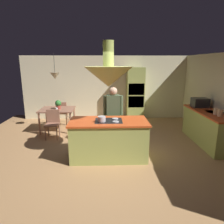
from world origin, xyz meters
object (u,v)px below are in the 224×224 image
object	(u,v)px
canister_flour	(220,113)
person_at_island	(113,113)
chair_facing_island	(53,122)
chair_by_back_wall	(62,111)
kitchen_island	(109,139)
canister_sugar	(216,111)
microwave_on_counter	(200,103)
potted_plant_on_table	(58,104)
cooking_pot_on_cooktop	(102,119)
oven_tower	(135,95)
dining_table	(57,112)
cup_on_table	(57,109)

from	to	relation	value
canister_flour	person_at_island	bearing A→B (deg)	170.77
chair_facing_island	chair_by_back_wall	distance (m)	1.37
kitchen_island	canister_flour	world-z (taller)	canister_flour
canister_sugar	microwave_on_counter	bearing A→B (deg)	90.00
kitchen_island	person_at_island	xyz separation A→B (m)	(0.14, 0.72, 0.47)
potted_plant_on_table	cooking_pot_on_cooktop	size ratio (longest dim) A/B	1.67
canister_flour	oven_tower	bearing A→B (deg)	120.47
oven_tower	person_at_island	world-z (taller)	oven_tower
dining_table	chair_facing_island	world-z (taller)	chair_facing_island
chair_facing_island	chair_by_back_wall	xyz separation A→B (m)	(0.00, 1.37, 0.00)
oven_tower	canister_flour	distance (m)	3.43
chair_facing_island	potted_plant_on_table	distance (m)	0.79
cup_on_table	cooking_pot_on_cooktop	size ratio (longest dim) A/B	0.50
kitchen_island	chair_facing_island	xyz separation A→B (m)	(-1.70, 1.41, 0.03)
oven_tower	potted_plant_on_table	xyz separation A→B (m)	(-2.75, -1.17, -0.12)
dining_table	cooking_pot_on_cooktop	xyz separation A→B (m)	(1.54, -2.23, 0.35)
kitchen_island	chair_by_back_wall	distance (m)	3.26
chair_by_back_wall	microwave_on_counter	distance (m)	4.78
oven_tower	canister_sugar	distance (m)	3.28
person_at_island	cup_on_table	world-z (taller)	person_at_island
dining_table	microwave_on_counter	bearing A→B (deg)	-8.55
chair_facing_island	potted_plant_on_table	world-z (taller)	potted_plant_on_table
chair_facing_island	cooking_pot_on_cooktop	bearing A→B (deg)	-45.08
cooking_pot_on_cooktop	cup_on_table	bearing A→B (deg)	126.98
cup_on_table	cooking_pot_on_cooktop	distance (m)	2.51
cup_on_table	cooking_pot_on_cooktop	bearing A→B (deg)	-53.02
cup_on_table	canister_flour	xyz separation A→B (m)	(4.50, -1.58, 0.22)
chair_facing_island	canister_flour	distance (m)	4.71
microwave_on_counter	cup_on_table	bearing A→B (deg)	174.29
person_at_island	chair_facing_island	distance (m)	2.01
canister_flour	chair_by_back_wall	bearing A→B (deg)	151.16
chair_by_back_wall	canister_flour	distance (m)	5.21
potted_plant_on_table	canister_flour	xyz separation A→B (m)	(4.49, -1.79, 0.10)
person_at_island	cup_on_table	distance (m)	2.14
microwave_on_counter	canister_sugar	bearing A→B (deg)	-90.00
person_at_island	cup_on_table	xyz separation A→B (m)	(-1.80, 1.14, -0.14)
chair_facing_island	cooking_pot_on_cooktop	size ratio (longest dim) A/B	4.83
canister_flour	canister_sugar	distance (m)	0.18
potted_plant_on_table	cup_on_table	distance (m)	0.24
dining_table	chair_by_back_wall	distance (m)	0.70
person_at_island	chair_by_back_wall	xyz separation A→B (m)	(-1.84, 2.06, -0.44)
kitchen_island	person_at_island	world-z (taller)	person_at_island
cooking_pot_on_cooktop	kitchen_island	bearing A→B (deg)	39.09
canister_sugar	cooking_pot_on_cooktop	bearing A→B (deg)	-168.77
potted_plant_on_table	microwave_on_counter	xyz separation A→B (m)	(4.49, -0.66, 0.15)
dining_table	cooking_pot_on_cooktop	distance (m)	2.73
canister_sugar	person_at_island	bearing A→B (deg)	174.52
cooking_pot_on_cooktop	chair_by_back_wall	bearing A→B (deg)	117.84
oven_tower	chair_facing_island	world-z (taller)	oven_tower
kitchen_island	potted_plant_on_table	bearing A→B (deg)	128.43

